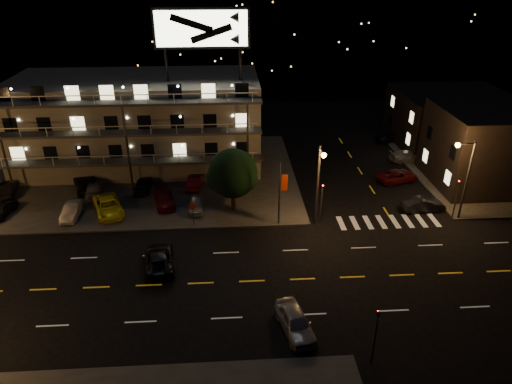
{
  "coord_description": "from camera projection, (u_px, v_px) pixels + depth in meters",
  "views": [
    {
      "loc": [
        0.5,
        -28.53,
        22.56
      ],
      "look_at": [
        2.83,
        8.0,
        3.73
      ],
      "focal_mm": 32.0,
      "sensor_mm": 36.0,
      "label": 1
    }
  ],
  "objects": [
    {
      "name": "lot_car_0",
      "position": [
        2.0,
        209.0,
        44.32
      ],
      "size": [
        1.97,
        3.84,
        1.25
      ],
      "primitive_type": "imported",
      "rotation": [
        0.0,
        0.0,
        -0.14
      ],
      "color": "black",
      "rests_on": "curb_nw"
    },
    {
      "name": "stop_sign",
      "position": [
        193.0,
        210.0,
        42.26
      ],
      "size": [
        0.91,
        0.11,
        2.61
      ],
      "color": "#2D2D30",
      "rests_on": "ground"
    },
    {
      "name": "signal_sw",
      "position": [
        376.0,
        331.0,
        27.4
      ],
      "size": [
        0.2,
        0.27,
        4.6
      ],
      "color": "#2D2D30",
      "rests_on": "ground"
    },
    {
      "name": "streetlight_nc",
      "position": [
        319.0,
        178.0,
        40.86
      ],
      "size": [
        0.44,
        1.92,
        8.0
      ],
      "color": "#2D2D30",
      "rests_on": "ground"
    },
    {
      "name": "lot_car_2",
      "position": [
        108.0,
        206.0,
        44.7
      ],
      "size": [
        4.2,
        5.74,
        1.45
      ],
      "primitive_type": "imported",
      "rotation": [
        0.0,
        0.0,
        0.39
      ],
      "color": "yellow",
      "rests_on": "curb_nw"
    },
    {
      "name": "side_car_0",
      "position": [
        423.0,
        205.0,
        45.36
      ],
      "size": [
        4.3,
        1.76,
        1.39
      ],
      "primitive_type": "imported",
      "rotation": [
        0.0,
        0.0,
        1.64
      ],
      "color": "black",
      "rests_on": "ground"
    },
    {
      "name": "side_car_2",
      "position": [
        408.0,
        156.0,
        56.58
      ],
      "size": [
        4.7,
        2.31,
        1.32
      ],
      "primitive_type": "imported",
      "rotation": [
        0.0,
        0.0,
        1.68
      ],
      "color": "#96979C",
      "rests_on": "ground"
    },
    {
      "name": "lot_car_3",
      "position": [
        164.0,
        199.0,
        46.27
      ],
      "size": [
        2.81,
        4.79,
        1.3
      ],
      "primitive_type": "imported",
      "rotation": [
        0.0,
        0.0,
        0.23
      ],
      "color": "#5B0D10",
      "rests_on": "curb_nw"
    },
    {
      "name": "side_car_3",
      "position": [
        390.0,
        137.0,
        62.48
      ],
      "size": [
        4.31,
        2.65,
        1.37
      ],
      "primitive_type": "imported",
      "rotation": [
        0.0,
        0.0,
        1.85
      ],
      "color": "black",
      "rests_on": "ground"
    },
    {
      "name": "lot_car_8",
      "position": [
        143.0,
        185.0,
        49.06
      ],
      "size": [
        1.71,
        4.07,
        1.37
      ],
      "primitive_type": "imported",
      "rotation": [
        0.0,
        0.0,
        3.12
      ],
      "color": "black",
      "rests_on": "curb_nw"
    },
    {
      "name": "tree",
      "position": [
        232.0,
        175.0,
        44.03
      ],
      "size": [
        5.03,
        4.84,
        6.33
      ],
      "color": "black",
      "rests_on": "curb_nw"
    },
    {
      "name": "lot_car_6",
      "position": [
        87.0,
        184.0,
        49.2
      ],
      "size": [
        4.11,
        5.63,
        1.42
      ],
      "primitive_type": "imported",
      "rotation": [
        0.0,
        0.0,
        3.53
      ],
      "color": "black",
      "rests_on": "curb_nw"
    },
    {
      "name": "curb_nw",
      "position": [
        104.0,
        177.0,
        52.53
      ],
      "size": [
        44.0,
        24.0,
        0.15
      ],
      "primitive_type": "cube",
      "color": "#343432",
      "rests_on": "ground"
    },
    {
      "name": "ground",
      "position": [
        226.0,
        282.0,
        35.61
      ],
      "size": [
        140.0,
        140.0,
        0.0
      ],
      "primitive_type": "plane",
      "color": "black",
      "rests_on": "ground"
    },
    {
      "name": "side_bldg_back",
      "position": [
        450.0,
        119.0,
        60.55
      ],
      "size": [
        14.06,
        12.0,
        7.0
      ],
      "color": "black",
      "rests_on": "ground"
    },
    {
      "name": "lot_car_5",
      "position": [
        7.0,
        189.0,
        48.2
      ],
      "size": [
        2.28,
        4.28,
        1.34
      ],
      "primitive_type": "imported",
      "rotation": [
        0.0,
        0.0,
        3.36
      ],
      "color": "black",
      "rests_on": "curb_nw"
    },
    {
      "name": "hill_backdrop",
      "position": [
        193.0,
        20.0,
        91.03
      ],
      "size": [
        120.0,
        25.0,
        24.0
      ],
      "color": "black",
      "rests_on": "ground"
    },
    {
      "name": "motel",
      "position": [
        140.0,
        122.0,
        53.8
      ],
      "size": [
        28.0,
        13.8,
        18.1
      ],
      "color": "gray",
      "rests_on": "ground"
    },
    {
      "name": "signal_nw",
      "position": [
        322.0,
        199.0,
        42.48
      ],
      "size": [
        0.2,
        0.27,
        4.6
      ],
      "color": "#2D2D30",
      "rests_on": "ground"
    },
    {
      "name": "side_car_1",
      "position": [
        397.0,
        176.0,
        51.44
      ],
      "size": [
        5.22,
        3.52,
        1.33
      ],
      "primitive_type": "imported",
      "rotation": [
        0.0,
        0.0,
        1.87
      ],
      "color": "#5B0D10",
      "rests_on": "ground"
    },
    {
      "name": "lot_car_1",
      "position": [
        72.0,
        211.0,
        44.05
      ],
      "size": [
        1.45,
        3.98,
        1.3
      ],
      "primitive_type": "imported",
      "rotation": [
        0.0,
        0.0,
        -0.02
      ],
      "color": "#96979C",
      "rests_on": "curb_nw"
    },
    {
      "name": "signal_ne",
      "position": [
        457.0,
        195.0,
        43.22
      ],
      "size": [
        0.27,
        0.2,
        4.6
      ],
      "color": "#2D2D30",
      "rests_on": "ground"
    },
    {
      "name": "banner_north",
      "position": [
        280.0,
        192.0,
        41.78
      ],
      "size": [
        0.83,
        0.16,
        6.4
      ],
      "color": "#2D2D30",
      "rests_on": "ground"
    },
    {
      "name": "lot_car_7",
      "position": [
        94.0,
        188.0,
        48.44
      ],
      "size": [
        2.39,
        4.47,
        1.23
      ],
      "primitive_type": "imported",
      "rotation": [
        0.0,
        0.0,
        3.3
      ],
      "color": "#96979C",
      "rests_on": "curb_nw"
    },
    {
      "name": "lot_car_9",
      "position": [
        195.0,
        181.0,
        49.87
      ],
      "size": [
        1.82,
        4.17,
        1.33
      ],
      "primitive_type": "imported",
      "rotation": [
        0.0,
        0.0,
        3.04
      ],
      "color": "#5B0D10",
      "rests_on": "curb_nw"
    },
    {
      "name": "side_bldg_front",
      "position": [
        500.0,
        147.0,
        49.56
      ],
      "size": [
        14.06,
        10.0,
        8.5
      ],
      "color": "black",
      "rests_on": "ground"
    },
    {
      "name": "lot_car_4",
      "position": [
        196.0,
        205.0,
        45.19
      ],
      "size": [
        1.48,
        3.59,
        1.22
      ],
      "primitive_type": "imported",
      "rotation": [
        0.0,
        0.0,
        -0.01
      ],
      "color": "#96979C",
      "rests_on": "curb_nw"
    },
    {
      "name": "streetlight_ne",
      "position": [
        465.0,
        173.0,
        41.96
      ],
      "size": [
        1.92,
        0.44,
        8.0
      ],
      "color": "#2D2D30",
      "rests_on": "ground"
    },
    {
      "name": "curb_ne",
      "position": [
        474.0,
        167.0,
        55.02
      ],
      "size": [
        16.0,
        24.0,
        0.15
      ],
      "primitive_type": "cube",
      "color": "#343432",
      "rests_on": "ground"
    },
    {
      "name": "road_car_east",
      "position": [
        295.0,
        322.0,
        30.66
      ],
      "size": [
        2.72,
        4.76,
        1.52
      ],
      "primitive_type": "imported",
      "rotation": [
        0.0,
        0.0,
        0.22
      ],
      "color": "#96979C",
      "rests_on": "ground"
    },
    {
      "name": "road_car_west",
      "position": [
        159.0,
        259.0,
        37.15
      ],
      "size": [
        3.03,
        5.32,
        1.4
      ],
      "primitive_type": "imported",
      "rotation": [
        0.0,
        0.0,
        3.29
      ],
      "color": "black",
      "rests_on": "ground"
    }
  ]
}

